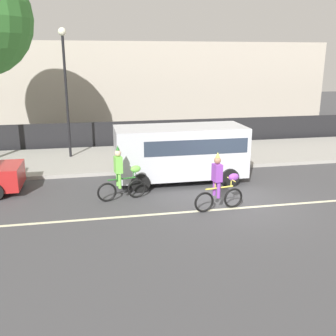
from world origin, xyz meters
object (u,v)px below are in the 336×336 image
parade_cyclist_purple (220,185)px  parked_van_silver (182,150)px  parade_cyclist_lime (122,176)px  street_lamp_post (65,74)px  pedestrian_onlooker (230,141)px

parade_cyclist_purple → parked_van_silver: size_ratio=0.38×
parade_cyclist_lime → parade_cyclist_purple: size_ratio=1.00×
parked_van_silver → street_lamp_post: 6.80m
parade_cyclist_purple → pedestrian_onlooker: size_ratio=1.19×
parked_van_silver → pedestrian_onlooker: size_ratio=3.09×
parade_cyclist_lime → pedestrian_onlooker: 6.79m
parade_cyclist_purple → street_lamp_post: street_lamp_post is taller
parade_cyclist_purple → street_lamp_post: size_ratio=0.33×
parade_cyclist_lime → street_lamp_post: bearing=108.1°
parked_van_silver → parade_cyclist_lime: bearing=-146.3°
parade_cyclist_lime → parked_van_silver: 3.01m
parade_cyclist_purple → street_lamp_post: 9.58m
parade_cyclist_purple → street_lamp_post: bearing=123.1°
pedestrian_onlooker → parade_cyclist_purple: bearing=-112.9°
parade_cyclist_lime → parade_cyclist_purple: bearing=-27.7°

